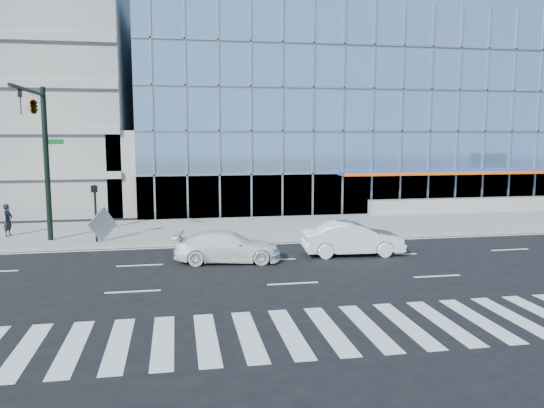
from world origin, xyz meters
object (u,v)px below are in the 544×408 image
(white_sedan, at_px, (352,239))
(white_suv, at_px, (228,247))
(pedestrian, at_px, (8,220))
(tilted_panel, at_px, (103,224))
(ped_signal_post, at_px, (95,204))
(traffic_signal, at_px, (38,125))

(white_sedan, bearing_deg, white_suv, 96.58)
(pedestrian, bearing_deg, tilted_panel, -103.41)
(white_suv, xyz_separation_m, tilted_panel, (-6.05, 4.96, 0.37))
(white_sedan, bearing_deg, ped_signal_post, 73.25)
(white_suv, distance_m, pedestrian, 13.65)
(traffic_signal, relative_size, pedestrian, 4.46)
(white_sedan, bearing_deg, pedestrian, 71.19)
(white_suv, height_order, white_sedan, white_sedan)
(ped_signal_post, height_order, white_suv, ped_signal_post)
(white_sedan, bearing_deg, traffic_signal, 77.78)
(ped_signal_post, relative_size, tilted_panel, 2.31)
(tilted_panel, bearing_deg, white_sedan, -65.75)
(ped_signal_post, relative_size, white_suv, 0.63)
(pedestrian, xyz_separation_m, tilted_panel, (5.35, -2.53, 0.02))
(white_suv, bearing_deg, pedestrian, 63.62)
(white_sedan, distance_m, pedestrian, 18.83)
(traffic_signal, bearing_deg, ped_signal_post, 8.52)
(traffic_signal, distance_m, pedestrian, 6.43)
(traffic_signal, xyz_separation_m, white_sedan, (14.87, -4.22, -5.37))
(traffic_signal, xyz_separation_m, pedestrian, (-2.53, 2.97, -5.12))
(traffic_signal, distance_m, tilted_panel, 5.85)
(traffic_signal, xyz_separation_m, white_suv, (8.87, -4.53, -5.47))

